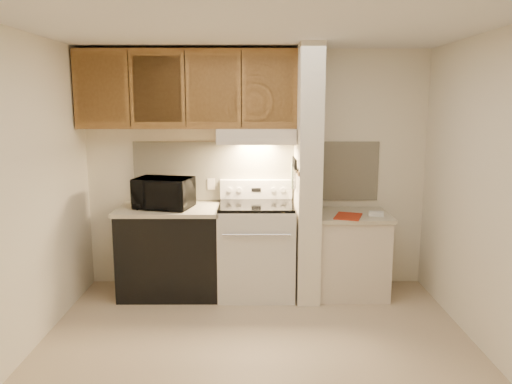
{
  "coord_description": "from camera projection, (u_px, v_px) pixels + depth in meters",
  "views": [
    {
      "loc": [
        -0.02,
        -3.77,
        1.96
      ],
      "look_at": [
        -0.0,
        0.75,
        1.14
      ],
      "focal_mm": 35.0,
      "sensor_mm": 36.0,
      "label": 1
    }
  ],
  "objects": [
    {
      "name": "left_countertop",
      "position": [
        169.0,
        209.0,
        5.05
      ],
      "size": [
        1.04,
        0.67,
        0.04
      ],
      "primitive_type": "cube",
      "color": "beige",
      "rests_on": "dishwasher_front"
    },
    {
      "name": "partition_pillar",
      "position": [
        307.0,
        174.0,
        4.97
      ],
      "size": [
        0.22,
        0.7,
        2.5
      ],
      "primitive_type": "cube",
      "color": "white",
      "rests_on": "floor"
    },
    {
      "name": "upper_cabinets",
      "position": [
        187.0,
        89.0,
        4.99
      ],
      "size": [
        2.18,
        0.33,
        0.77
      ],
      "primitive_type": "cube",
      "color": "brown",
      "rests_on": "wall_back"
    },
    {
      "name": "microwave",
      "position": [
        164.0,
        193.0,
        4.99
      ],
      "size": [
        0.62,
        0.49,
        0.31
      ],
      "primitive_type": "imported",
      "rotation": [
        0.0,
        0.0,
        -0.23
      ],
      "color": "black",
      "rests_on": "left_countertop"
    },
    {
      "name": "hood_lip",
      "position": [
        256.0,
        142.0,
        4.83
      ],
      "size": [
        0.78,
        0.04,
        0.06
      ],
      "primitive_type": "cube",
      "color": "beige",
      "rests_on": "range_hood"
    },
    {
      "name": "knife_handle_e",
      "position": [
        293.0,
        161.0,
        5.07
      ],
      "size": [
        0.02,
        0.02,
        0.1
      ],
      "primitive_type": "cylinder",
      "color": "black",
      "rests_on": "knife_strip"
    },
    {
      "name": "oven_mitt",
      "position": [
        293.0,
        175.0,
        5.14
      ],
      "size": [
        0.03,
        0.11,
        0.26
      ],
      "primitive_type": "cube",
      "color": "gray",
      "rests_on": "partition_pillar"
    },
    {
      "name": "knife_handle_a",
      "position": [
        296.0,
        165.0,
        4.74
      ],
      "size": [
        0.02,
        0.02,
        0.1
      ],
      "primitive_type": "cylinder",
      "color": "black",
      "rests_on": "knife_strip"
    },
    {
      "name": "cab_door_c",
      "position": [
        213.0,
        89.0,
        4.83
      ],
      "size": [
        0.46,
        0.01,
        0.63
      ],
      "primitive_type": "cube",
      "color": "brown",
      "rests_on": "upper_cabinets"
    },
    {
      "name": "ceiling",
      "position": [
        257.0,
        26.0,
        3.62
      ],
      "size": [
        3.6,
        3.6,
        0.0
      ],
      "primitive_type": "plane",
      "rotation": [
        3.14,
        0.0,
        0.0
      ],
      "color": "white",
      "rests_on": "wall_back"
    },
    {
      "name": "knife_blade_b",
      "position": [
        295.0,
        180.0,
        4.86
      ],
      "size": [
        0.01,
        0.04,
        0.18
      ],
      "primitive_type": "cube",
      "color": "silver",
      "rests_on": "knife_strip"
    },
    {
      "name": "white_box",
      "position": [
        376.0,
        214.0,
        4.94
      ],
      "size": [
        0.16,
        0.13,
        0.04
      ],
      "primitive_type": "cube",
      "rotation": [
        0.0,
        0.0,
        -0.26
      ],
      "color": "white",
      "rests_on": "right_countertop"
    },
    {
      "name": "pillar_trim",
      "position": [
        296.0,
        169.0,
        4.96
      ],
      "size": [
        0.01,
        0.7,
        0.04
      ],
      "primitive_type": "cube",
      "color": "brown",
      "rests_on": "partition_pillar"
    },
    {
      "name": "knife_handle_d",
      "position": [
        294.0,
        162.0,
        4.99
      ],
      "size": [
        0.02,
        0.02,
        0.1
      ],
      "primitive_type": "cylinder",
      "color": "black",
      "rests_on": "knife_strip"
    },
    {
      "name": "range_knob_left_outer",
      "position": [
        230.0,
        190.0,
        5.24
      ],
      "size": [
        0.05,
        0.02,
        0.05
      ],
      "primitive_type": "cylinder",
      "rotation": [
        1.57,
        0.0,
        0.0
      ],
      "color": "silver",
      "rests_on": "range_backguard"
    },
    {
      "name": "spoon_rest",
      "position": [
        147.0,
        207.0,
        5.03
      ],
      "size": [
        0.25,
        0.15,
        0.02
      ],
      "primitive_type": "cube",
      "rotation": [
        0.0,
        0.0,
        0.32
      ],
      "color": "black",
      "rests_on": "left_countertop"
    },
    {
      "name": "knife_handle_b",
      "position": [
        295.0,
        164.0,
        4.82
      ],
      "size": [
        0.02,
        0.02,
        0.1
      ],
      "primitive_type": "cylinder",
      "color": "black",
      "rests_on": "knife_strip"
    },
    {
      "name": "range_knob_right_inner",
      "position": [
        273.0,
        190.0,
        5.25
      ],
      "size": [
        0.05,
        0.02,
        0.05
      ],
      "primitive_type": "cylinder",
      "rotation": [
        1.57,
        0.0,
        0.0
      ],
      "color": "silver",
      "rests_on": "range_backguard"
    },
    {
      "name": "oven_window",
      "position": [
        256.0,
        256.0,
        4.79
      ],
      "size": [
        0.5,
        0.01,
        0.3
      ],
      "primitive_type": "cube",
      "color": "black",
      "rests_on": "range_body"
    },
    {
      "name": "knife_blade_c",
      "position": [
        294.0,
        180.0,
        4.93
      ],
      "size": [
        0.01,
        0.04,
        0.2
      ],
      "primitive_type": "cube",
      "color": "silver",
      "rests_on": "knife_strip"
    },
    {
      "name": "right_countertop",
      "position": [
        352.0,
        215.0,
        5.05
      ],
      "size": [
        0.74,
        0.64,
        0.04
      ],
      "primitive_type": "cube",
      "color": "beige",
      "rests_on": "right_cab_base"
    },
    {
      "name": "backsplash",
      "position": [
        256.0,
        171.0,
        5.3
      ],
      "size": [
        2.6,
        0.02,
        0.63
      ],
      "primitive_type": "cube",
      "color": "#ECE4C5",
      "rests_on": "wall_back"
    },
    {
      "name": "range_hood",
      "position": [
        256.0,
        136.0,
        5.03
      ],
      "size": [
        0.78,
        0.44,
        0.15
      ],
      "primitive_type": "cube",
      "color": "beige",
      "rests_on": "upper_cabinets"
    },
    {
      "name": "knife_blade_e",
      "position": [
        293.0,
        177.0,
        5.07
      ],
      "size": [
        0.01,
        0.04,
        0.18
      ],
      "primitive_type": "cube",
      "color": "silver",
      "rests_on": "knife_strip"
    },
    {
      "name": "knife_blade_d",
      "position": [
        294.0,
        177.0,
        4.99
      ],
      "size": [
        0.01,
        0.04,
        0.16
      ],
      "primitive_type": "cube",
      "color": "silver",
      "rests_on": "knife_strip"
    },
    {
      "name": "range_display",
      "position": [
        256.0,
        190.0,
        5.25
      ],
      "size": [
        0.1,
        0.01,
        0.04
      ],
      "primitive_type": "cube",
      "color": "black",
      "rests_on": "range_backguard"
    },
    {
      "name": "cooktop",
      "position": [
        256.0,
        205.0,
        5.03
      ],
      "size": [
        0.74,
        0.64,
        0.03
      ],
      "primitive_type": "cube",
      "color": "black",
      "rests_on": "range_body"
    },
    {
      "name": "cab_door_a",
      "position": [
        101.0,
        89.0,
        4.83
      ],
      "size": [
        0.46,
        0.01,
        0.63
      ],
      "primitive_type": "cube",
      "color": "brown",
      "rests_on": "upper_cabinets"
    },
    {
      "name": "outlet",
      "position": [
        211.0,
        184.0,
        5.31
      ],
      "size": [
        0.08,
        0.01,
        0.12
      ],
      "primitive_type": "cube",
      "color": "beige",
      "rests_on": "backsplash"
    },
    {
      "name": "knife_strip",
      "position": [
        296.0,
        168.0,
        4.91
      ],
      "size": [
        0.02,
        0.42,
        0.04
      ],
      "primitive_type": "cube",
      "color": "black",
      "rests_on": "partition_pillar"
    },
    {
      "name": "range_body",
      "position": [
        256.0,
        250.0,
        5.11
      ],
      "size": [
        0.76,
        0.65,
        0.92
      ],
      "primitive_type": "cube",
      "color": "silver",
      "rests_on": "floor"
    },
    {
      "name": "cab_gap_a",
      "position": [
        129.0,
        89.0,
        4.83
      ],
      "size": [
        0.01,
        0.01,
        0.73
      ],
      "primitive_type": "cube",
      "color": "black",
      "rests_on": "upper_cabinets"
    },
    {
      "name": "cab_gap_c",
      "position": [
        241.0,
        89.0,
        4.83
      ],
      "size": [
        0.01,
        0.01,
        0.73
      ],
      "primitive_type": "cube",
      "color": "black",
      "rests_on": "upper_cabinets"
    },
    {
      "name": "range_backguard",
      "position": [
        256.0,
        189.0,
        5.29
      ],
      "size": [
        0.76,
        0.08,
        0.2
      ],
      "primitive_type": "cube",
      "color": "silver",
      "rests_on": "range_body"
    },
    {
      "name": "red_folder",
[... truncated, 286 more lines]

